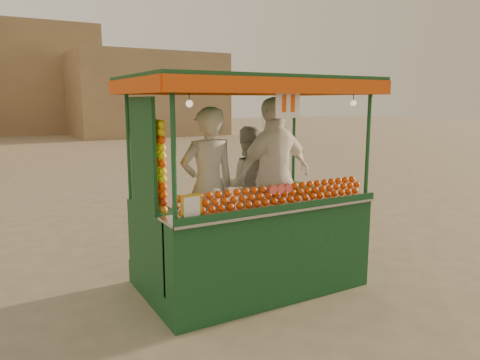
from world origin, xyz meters
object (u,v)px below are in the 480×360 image
vendor_right (275,175)px  vendor_left (208,187)px  juice_cart (248,222)px  vendor_middle (247,186)px

vendor_right → vendor_left: bearing=-7.2°
vendor_left → juice_cart: bearing=141.8°
juice_cart → vendor_middle: (0.39, 0.67, 0.27)m
vendor_left → vendor_middle: vendor_left is taller
vendor_middle → vendor_right: 0.44m
juice_cart → vendor_middle: size_ratio=1.70×
juice_cart → vendor_left: juice_cart is taller
juice_cart → vendor_left: bearing=141.2°
juice_cart → vendor_middle: bearing=60.0°
vendor_middle → vendor_right: size_ratio=0.81×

